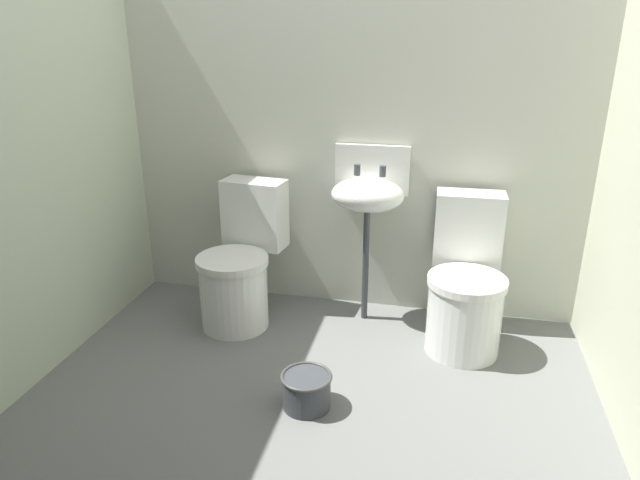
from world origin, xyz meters
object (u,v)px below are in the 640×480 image
object	(u,v)px
toilet_right	(465,288)
sink	(368,193)
toilet_left	(240,268)
bucket	(306,390)

from	to	relation	value
toilet_right	sink	bearing A→B (deg)	-19.75
toilet_left	sink	distance (m)	0.84
toilet_left	bucket	size ratio (longest dim) A/B	3.36
toilet_right	sink	xyz separation A→B (m)	(-0.55, 0.19, 0.43)
sink	toilet_left	bearing A→B (deg)	-164.86
bucket	toilet_right	bearing A→B (deg)	46.63
toilet_left	sink	world-z (taller)	sink
toilet_right	bucket	size ratio (longest dim) A/B	3.36
toilet_right	toilet_left	bearing A→B (deg)	-0.94
toilet_right	sink	world-z (taller)	sink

